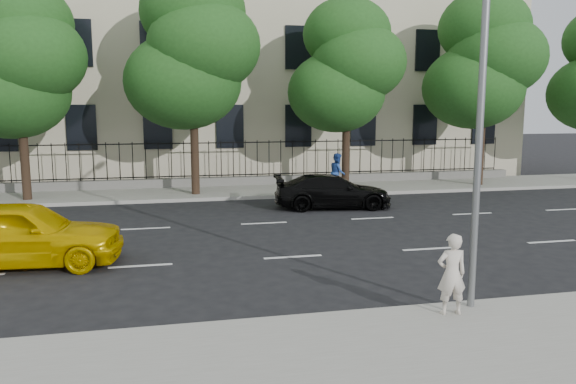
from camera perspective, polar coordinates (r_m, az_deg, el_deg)
The scene contains 15 objects.
ground at distance 12.97m, azimuth 2.99°, elevation -9.48°, with size 120.00×120.00×0.00m, color black.
near_sidewalk at distance 9.41m, azimuth 9.74°, elevation -16.41°, with size 60.00×4.00×0.15m, color gray.
far_sidewalk at distance 26.38m, azimuth -5.10°, elevation 0.07°, with size 60.00×4.00×0.15m, color gray.
lane_markings at distance 17.42m, azimuth -1.17°, elevation -4.68°, with size 49.60×4.62×0.01m, color silver, non-canonical shape.
masonry_building at distance 35.32m, azimuth -7.25°, elevation 16.79°, with size 34.60×12.11×18.50m.
iron_fence at distance 27.97m, azimuth -5.56°, elevation 1.74°, with size 30.00×0.50×2.20m.
street_light at distance 11.69m, azimuth 17.89°, elevation 13.70°, with size 0.25×3.32×8.05m.
tree_b at distance 25.92m, azimuth -25.60°, elevation 11.89°, with size 5.53×5.12×8.97m.
tree_c at distance 25.37m, azimuth -9.64°, elevation 13.98°, with size 5.89×5.50×9.80m.
tree_d at distance 26.63m, azimuth 6.00°, elevation 12.57°, with size 5.34×4.94×8.84m.
tree_e at distance 29.60m, azimuth 19.30°, elevation 12.45°, with size 5.71×5.31×9.46m.
yellow_taxi at distance 15.75m, azimuth -25.56°, elevation -3.83°, with size 2.02×5.02×1.71m, color #D9AE00.
black_sedan at distance 22.41m, azimuth 4.55°, elevation 0.07°, with size 1.89×4.65×1.35m, color black.
woman_near at distance 11.08m, azimuth 16.29°, elevation -8.00°, with size 0.57×0.37×1.56m, color beige.
pedestrian_far at distance 25.78m, azimuth 5.05°, elevation 2.00°, with size 0.85×0.67×1.76m, color #26499B.
Camera 1 is at (-3.30, -11.86, 4.07)m, focal length 35.00 mm.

